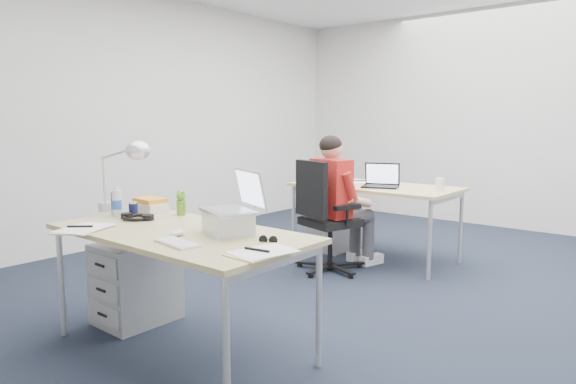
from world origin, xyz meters
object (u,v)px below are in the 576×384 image
Objects in this scene: bear_figurine at (181,203)px; far_cup at (440,185)px; wireless_keyboard at (177,243)px; book_stack at (150,205)px; desk_far at (375,190)px; seated_person at (342,203)px; drawer_pedestal_far at (333,223)px; water_bottle at (117,201)px; sunglasses at (268,240)px; can_koozie at (133,209)px; desk_near at (180,238)px; drawer_pedestal_near at (136,282)px; dark_laptop at (380,175)px; office_chair at (327,240)px; cordless_phone at (115,203)px; desk_lamp at (117,175)px; silver_laptop at (228,203)px; computer_mouse at (178,233)px; headphones at (137,216)px.

far_cup is (0.85, 2.28, -0.03)m from bear_figurine.
book_stack reaches higher than wireless_keyboard.
book_stack is (-0.43, -2.33, 0.10)m from desk_far.
seated_person is 0.79m from drawer_pedestal_far.
sunglasses is at bearing 4.07° from water_bottle.
far_cup is (1.18, -0.01, 0.51)m from drawer_pedestal_far.
water_bottle is 0.92× the size of book_stack.
seated_person is (-0.04, -0.52, -0.07)m from desk_far.
desk_near is at bearing -8.78° from can_koozie.
seated_person is 10.65× the size of far_cup.
drawer_pedestal_near is 1.64× the size of dark_laptop.
office_chair is 6.73× the size of cordless_phone.
drawer_pedestal_far is at bearing 179.59° from far_cup.
office_chair is at bearing -136.81° from far_cup.
desk_lamp is (-0.04, -2.53, 0.72)m from drawer_pedestal_far.
computer_mouse is (-0.17, -0.22, -0.16)m from silver_laptop.
office_chair is at bearing -59.19° from drawer_pedestal_far.
dark_laptop is (0.56, 2.21, 0.07)m from book_stack.
far_cup is (0.36, 2.70, 0.04)m from computer_mouse.
bear_figurine reaches higher than headphones.
drawer_pedestal_far is 3.64× the size of cordless_phone.
sunglasses reaches higher than desk_near.
cordless_phone is (-0.04, -2.56, 0.53)m from drawer_pedestal_far.
desk_near is 2.91× the size of drawer_pedestal_near.
dark_laptop is (0.61, 2.44, 0.02)m from water_bottle.
book_stack is (-0.15, 0.21, 0.03)m from headphones.
wireless_keyboard is at bearing -28.01° from cordless_phone.
desk_near is 0.76m from cordless_phone.
silver_laptop is 2.49m from far_cup.
drawer_pedestal_far is at bearing 146.80° from dark_laptop.
desk_far is 5.61× the size of wireless_keyboard.
computer_mouse is (0.35, -2.16, 0.13)m from seated_person.
seated_person is 3.65× the size of dark_laptop.
silver_laptop is at bearing 42.84° from computer_mouse.
water_bottle is 1.34× the size of cordless_phone.
office_chair is at bearing 77.93° from water_bottle.
book_stack is at bearing -84.96° from office_chair.
cordless_phone reaches higher than sunglasses.
silver_laptop is at bearing -8.11° from book_stack.
can_koozie reaches higher than computer_mouse.
desk_far is at bearing -178.50° from far_cup.
cordless_phone reaches higher than wireless_keyboard.
desk_lamp reaches higher than computer_mouse.
office_chair is 6.01× the size of bear_figurine.
cordless_phone is at bearing -119.47° from book_stack.
far_cup is at bearing 60.34° from office_chair.
computer_mouse is (0.31, -2.68, 0.06)m from desk_far.
desk_lamp is (-1.34, -0.04, 0.25)m from sunglasses.
desk_near is 5.61× the size of wireless_keyboard.
far_cup is at bearing 51.46° from cordless_phone.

